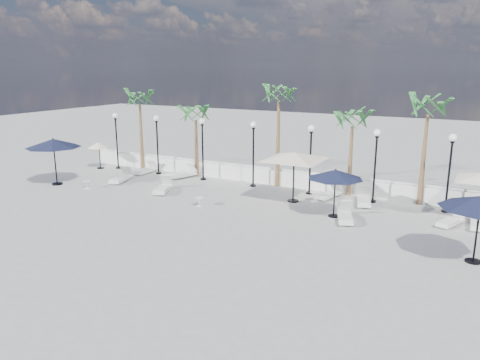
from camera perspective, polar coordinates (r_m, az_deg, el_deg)
The scene contains 30 objects.
ground at distance 22.30m, azimuth -5.97°, elevation -4.46°, with size 100.00×100.00×0.00m, color gray.
balustrade at distance 28.44m, azimuth 2.52°, elevation 0.59°, with size 26.00×0.30×1.01m.
lamppost_0 at distance 33.18m, azimuth -14.85°, elevation 5.59°, with size 0.36×0.36×3.84m.
lamppost_1 at distance 30.91m, azimuth -10.08°, elevation 5.27°, with size 0.36×0.36×3.84m.
lamppost_2 at distance 28.88m, azimuth -4.59°, elevation 4.85°, with size 0.36×0.36×3.84m.
lamppost_3 at distance 27.16m, azimuth 1.64°, elevation 4.32°, with size 0.36×0.36×3.84m.
lamppost_4 at distance 25.80m, azimuth 8.61°, elevation 3.67°, with size 0.36×0.36×3.84m.
lamppost_5 at distance 24.86m, azimuth 16.22°, elevation 2.89°, with size 0.36×0.36×3.84m.
lamppost_6 at distance 24.40m, azimuth 24.26°, elevation 2.02°, with size 0.36×0.36×3.84m.
palm_0 at distance 32.56m, azimuth -12.15°, elevation 9.22°, with size 2.60×2.60×5.50m.
palm_1 at distance 29.93m, azimuth -5.43°, elevation 7.58°, with size 2.60×2.60×4.70m.
palm_2 at distance 27.07m, azimuth 4.76°, elevation 9.84°, with size 2.60×2.60×6.10m.
palm_3 at distance 25.76m, azimuth 13.55°, elevation 6.71°, with size 2.60×2.60×4.90m.
palm_4 at distance 25.00m, azimuth 21.93°, elevation 7.69°, with size 2.60×2.60×5.70m.
lounger_0 at distance 29.59m, azimuth -14.30°, elevation 0.27°, with size 1.19×2.16×0.77m.
lounger_1 at distance 31.59m, azimuth -11.40°, elevation 1.23°, with size 0.70×1.89×0.70m.
lounger_2 at distance 26.69m, azimuth -9.37°, elevation -0.93°, with size 1.41×2.16×0.77m.
lounger_3 at distance 29.90m, azimuth -7.19°, elevation 0.75°, with size 1.39×2.22×0.79m.
lounger_4 at distance 25.65m, azimuth 10.82°, elevation -1.66°, with size 0.97×1.93×0.69m.
lounger_5 at distance 24.89m, azimuth 14.87°, elevation -2.30°, with size 1.17×2.14×0.76m.
lounger_6 at distance 22.06m, azimuth 12.70°, elevation -4.27°, with size 1.23×2.04×0.73m.
lounger_7 at distance 22.93m, azimuth 24.28°, elevation -4.56°, with size 1.12×1.81×0.65m.
lounger_8 at distance 23.20m, azimuth 27.04°, elevation -4.60°, with size 0.69×1.91×0.71m.
side_table_0 at distance 28.54m, azimuth -18.16°, elevation -0.46°, with size 0.46×0.46×0.45m.
side_table_1 at distance 23.81m, azimuth -4.94°, elevation -2.56°, with size 0.47×0.47×0.45m.
side_table_2 at distance 24.84m, azimuth 9.12°, elevation -1.91°, with size 0.53×0.53×0.51m.
parasol_navy_left at distance 29.71m, azimuth -21.80°, elevation 4.16°, with size 3.21×3.21×2.83m.
parasol_navy_mid at distance 22.09m, azimuth 11.56°, elevation 0.66°, with size 2.59×2.59×2.33m.
parasol_cream_sq_a at distance 24.16m, azimuth 6.63°, elevation 3.34°, with size 5.75×5.75×2.82m.
parasol_cream_small at distance 33.64m, azimuth -16.82°, elevation 4.07°, with size 1.55×1.55×1.90m.
Camera 1 is at (12.04, -17.44, 6.95)m, focal length 35.00 mm.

